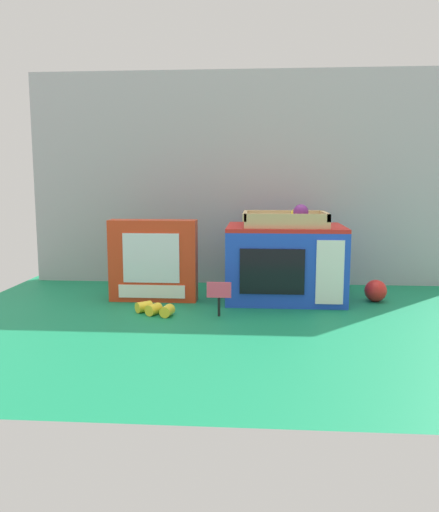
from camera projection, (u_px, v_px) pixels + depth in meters
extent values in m
plane|color=#147A4C|center=(244.00, 302.00, 1.67)|extent=(1.70, 1.70, 0.00)
cube|color=#A0A3A8|center=(248.00, 179.00, 1.93)|extent=(1.61, 0.03, 0.78)
cube|color=blue|center=(285.00, 264.00, 1.70)|extent=(0.37, 0.27, 0.23)
cube|color=red|center=(285.00, 227.00, 1.68)|extent=(0.37, 0.27, 0.01)
cube|color=black|center=(272.00, 272.00, 1.56)|extent=(0.19, 0.01, 0.14)
cube|color=white|center=(330.00, 272.00, 1.55)|extent=(0.08, 0.01, 0.19)
cube|color=tan|center=(285.00, 223.00, 1.66)|extent=(0.26, 0.20, 0.02)
cube|color=tan|center=(287.00, 218.00, 1.56)|extent=(0.26, 0.01, 0.02)
cube|color=tan|center=(284.00, 214.00, 1.74)|extent=(0.26, 0.01, 0.02)
cube|color=tan|center=(247.00, 216.00, 1.66)|extent=(0.01, 0.20, 0.02)
cube|color=tan|center=(325.00, 216.00, 1.64)|extent=(0.01, 0.20, 0.02)
sphere|color=#72287F|center=(301.00, 212.00, 1.64)|extent=(0.05, 0.05, 0.05)
ellipsoid|color=yellow|center=(300.00, 213.00, 1.67)|extent=(0.07, 0.06, 0.04)
cube|color=red|center=(153.00, 260.00, 1.68)|extent=(0.28, 0.07, 0.26)
cube|color=silver|center=(151.00, 258.00, 1.64)|extent=(0.18, 0.00, 0.16)
cube|color=white|center=(152.00, 291.00, 1.65)|extent=(0.21, 0.00, 0.04)
cylinder|color=black|center=(219.00, 307.00, 1.49)|extent=(0.01, 0.01, 0.06)
cube|color=#F44C6B|center=(219.00, 290.00, 1.48)|extent=(0.07, 0.00, 0.05)
cylinder|color=yellow|center=(144.00, 307.00, 1.54)|extent=(0.05, 0.05, 0.03)
cylinder|color=yellow|center=(154.00, 309.00, 1.51)|extent=(0.05, 0.05, 0.03)
cylinder|color=yellow|center=(167.00, 311.00, 1.49)|extent=(0.04, 0.05, 0.03)
sphere|color=red|center=(376.00, 291.00, 1.67)|extent=(0.07, 0.07, 0.07)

